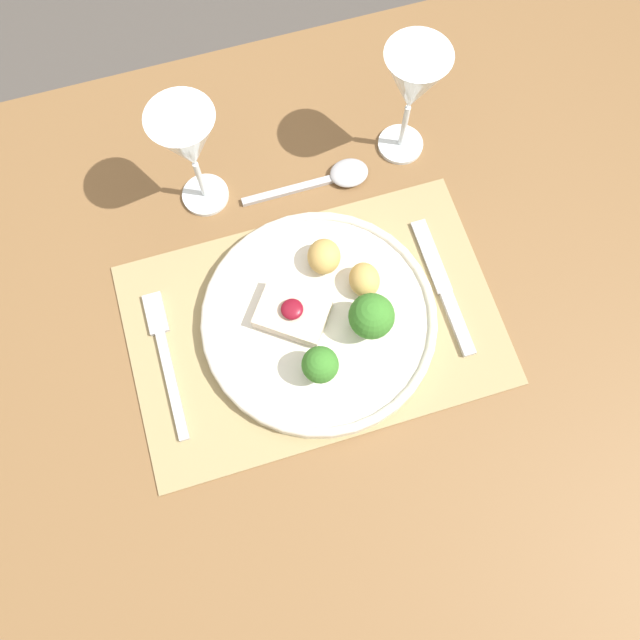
% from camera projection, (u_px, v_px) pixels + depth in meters
% --- Properties ---
extents(ground_plane, '(8.00, 8.00, 0.00)m').
position_uv_depth(ground_plane, '(316.00, 423.00, 1.52)').
color(ground_plane, '#4C4742').
extents(dining_table, '(1.47, 0.91, 0.77)m').
position_uv_depth(dining_table, '(314.00, 346.00, 0.88)').
color(dining_table, brown).
rests_on(dining_table, ground_plane).
extents(placemat, '(0.46, 0.30, 0.00)m').
position_uv_depth(placemat, '(313.00, 324.00, 0.79)').
color(placemat, '#9E895B').
rests_on(placemat, dining_table).
extents(dinner_plate, '(0.30, 0.30, 0.08)m').
position_uv_depth(dinner_plate, '(323.00, 320.00, 0.77)').
color(dinner_plate, silver).
rests_on(dinner_plate, placemat).
extents(fork, '(0.02, 0.19, 0.01)m').
position_uv_depth(fork, '(165.00, 353.00, 0.77)').
color(fork, '#B2B2B7').
rests_on(fork, placemat).
extents(knife, '(0.02, 0.19, 0.01)m').
position_uv_depth(knife, '(446.00, 295.00, 0.80)').
color(knife, '#B2B2B7').
rests_on(knife, placemat).
extents(spoon, '(0.18, 0.04, 0.02)m').
position_uv_depth(spoon, '(337.00, 176.00, 0.86)').
color(spoon, '#B2B2B7').
rests_on(spoon, dining_table).
extents(wine_glass_near, '(0.08, 0.08, 0.18)m').
position_uv_depth(wine_glass_near, '(413.00, 85.00, 0.76)').
color(wine_glass_near, white).
rests_on(wine_glass_near, dining_table).
extents(wine_glass_far, '(0.08, 0.08, 0.17)m').
position_uv_depth(wine_glass_far, '(188.00, 144.00, 0.74)').
color(wine_glass_far, white).
rests_on(wine_glass_far, dining_table).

